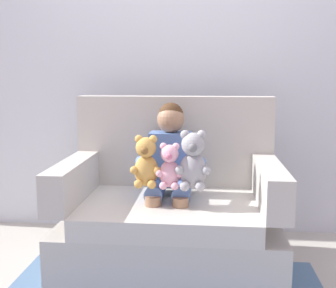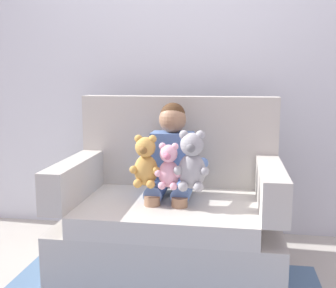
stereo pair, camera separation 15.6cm
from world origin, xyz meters
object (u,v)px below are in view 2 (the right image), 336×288
seated_child (171,163)px  plush_grey (192,162)px  plush_pink (169,167)px  plush_honey (146,162)px  armchair (172,214)px

seated_child → plush_grey: size_ratio=2.44×
seated_child → plush_pink: seated_child is taller
plush_honey → seated_child: bearing=76.1°
armchair → plush_grey: size_ratio=3.88×
armchair → plush_pink: bearing=-87.4°
armchair → plush_pink: size_ratio=5.00×
armchair → seated_child: bearing=123.8°
armchair → plush_grey: armchair is taller
armchair → plush_grey: 0.44m
armchair → seated_child: (-0.01, 0.01, 0.32)m
armchair → seated_child: size_ratio=1.59×
plush_honey → plush_grey: 0.27m
armchair → plush_honey: 0.41m
plush_grey → armchair: bearing=109.7°
armchair → plush_honey: armchair is taller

